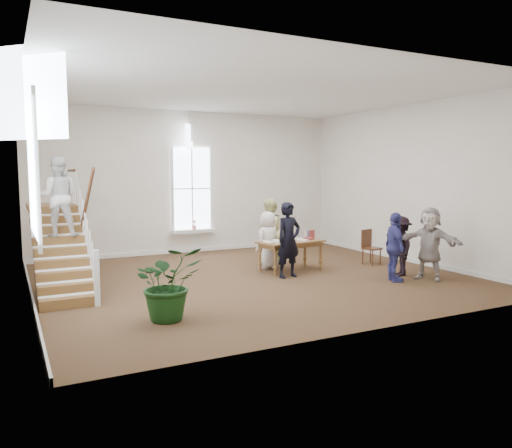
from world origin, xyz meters
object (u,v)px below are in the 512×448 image
woman_cluster_a (395,247)px  side_chair (369,245)px  elderly_woman (268,240)px  woman_cluster_b (401,246)px  woman_cluster_c (429,243)px  police_officer (289,240)px  person_yellow (269,232)px  library_table (291,244)px  floor_plant (169,283)px

woman_cluster_a → side_chair: 2.25m
elderly_woman → woman_cluster_b: 3.42m
woman_cluster_c → police_officer: bearing=-146.9°
person_yellow → police_officer: bearing=39.5°
library_table → woman_cluster_a: woman_cluster_a is taller
library_table → woman_cluster_b: (2.15, -1.72, 0.03)m
elderly_woman → person_yellow: 0.60m
library_table → police_officer: bearing=-132.8°
police_officer → woman_cluster_a: bearing=-44.9°
woman_cluster_a → person_yellow: bearing=47.6°
woman_cluster_a → woman_cluster_c: size_ratio=0.94×
woman_cluster_c → person_yellow: bearing=-170.5°
police_officer → person_yellow: size_ratio=1.00×
elderly_woman → side_chair: 2.93m
library_table → elderly_woman: (-0.36, 0.60, 0.05)m
woman_cluster_b → floor_plant: 6.36m
person_yellow → side_chair: 2.84m
police_officer → elderly_woman: bearing=77.8°
police_officer → woman_cluster_b: 2.82m
woman_cluster_c → side_chair: woman_cluster_c is taller
person_yellow → woman_cluster_a: size_ratio=1.12×
elderly_woman → woman_cluster_a: bearing=105.7°
woman_cluster_a → woman_cluster_b: (0.60, 0.45, -0.07)m
woman_cluster_b → woman_cluster_c: 0.73m
library_table → woman_cluster_c: woman_cluster_c is taller
elderly_woman → woman_cluster_b: (2.50, -2.32, -0.02)m
woman_cluster_a → woman_cluster_b: 0.75m
woman_cluster_b → elderly_woman: bearing=-109.3°
elderly_woman → woman_cluster_c: (2.80, -2.97, 0.11)m
police_officer → woman_cluster_a: size_ratio=1.13×
library_table → floor_plant: floor_plant is taller
elderly_woman → woman_cluster_c: woman_cluster_c is taller
elderly_woman → woman_cluster_a: 3.36m
person_yellow → side_chair: size_ratio=1.89×
floor_plant → side_chair: bearing=21.6°
woman_cluster_c → floor_plant: size_ratio=1.33×
woman_cluster_a → floor_plant: (-5.68, -0.59, -0.16)m
person_yellow → side_chair: (2.53, -1.24, -0.38)m
library_table → police_officer: police_officer is taller
library_table → woman_cluster_a: (1.55, -2.17, 0.11)m
person_yellow → floor_plant: (-4.07, -3.86, -0.26)m
library_table → police_officer: size_ratio=0.97×
woman_cluster_b → police_officer: bearing=-88.9°
woman_cluster_b → woman_cluster_c: woman_cluster_c is taller
woman_cluster_c → side_chair: size_ratio=1.80×
person_yellow → floor_plant: size_ratio=1.40×
elderly_woman → woman_cluster_c: size_ratio=0.88×
elderly_woman → floor_plant: 5.05m
woman_cluster_b → side_chair: bearing=-168.1°
elderly_woman → person_yellow: bearing=-139.8°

